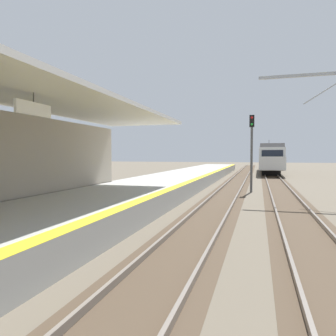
{
  "coord_description": "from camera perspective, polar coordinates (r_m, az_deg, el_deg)",
  "views": [
    {
      "loc": [
        3.84,
        1.86,
        2.54
      ],
      "look_at": [
        0.93,
        11.87,
        2.1
      ],
      "focal_mm": 33.51,
      "sensor_mm": 36.0,
      "label": 1
    }
  ],
  "objects": [
    {
      "name": "station_platform",
      "position": [
        15.64,
        -7.91,
        -5.28
      ],
      "size": [
        5.0,
        80.0,
        0.91
      ],
      "color": "#A8A8A3",
      "rests_on": "ground"
    },
    {
      "name": "track_pair_nearest_platform",
      "position": [
        18.42,
        10.03,
        -5.39
      ],
      "size": [
        2.34,
        120.0,
        0.16
      ],
      "color": "#4C3D2D",
      "rests_on": "ground"
    },
    {
      "name": "track_pair_middle",
      "position": [
        18.37,
        20.69,
        -5.53
      ],
      "size": [
        2.34,
        120.0,
        0.16
      ],
      "color": "#4C3D2D",
      "rests_on": "ground"
    },
    {
      "name": "approaching_train",
      "position": [
        46.13,
        18.02,
        1.85
      ],
      "size": [
        2.93,
        19.6,
        4.76
      ],
      "color": "silver",
      "rests_on": "ground"
    },
    {
      "name": "rail_signal_post",
      "position": [
        21.85,
        14.97,
        4.05
      ],
      "size": [
        0.32,
        0.34,
        5.2
      ],
      "color": "#4C4C4C",
      "rests_on": "ground"
    }
  ]
}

